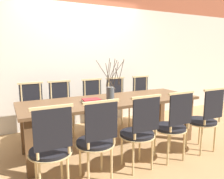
{
  "coord_description": "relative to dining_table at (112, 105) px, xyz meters",
  "views": [
    {
      "loc": [
        -1.46,
        -2.9,
        1.46
      ],
      "look_at": [
        0.0,
        0.0,
        0.9
      ],
      "focal_mm": 35.0,
      "sensor_mm": 36.0,
      "label": 1
    }
  ],
  "objects": [
    {
      "name": "wall_rear",
      "position": [
        0.0,
        1.32,
        0.94
      ],
      "size": [
        12.0,
        0.06,
        3.2
      ],
      "color": "beige",
      "rests_on": "ground_plane"
    },
    {
      "name": "dining_table",
      "position": [
        0.0,
        0.0,
        0.0
      ],
      "size": [
        2.71,
        0.9,
        0.75
      ],
      "color": "brown",
      "rests_on": "ground_plane"
    },
    {
      "name": "chair_far_right",
      "position": [
        0.53,
        0.78,
        -0.14
      ],
      "size": [
        0.45,
        0.45,
        0.97
      ],
      "rotation": [
        0.0,
        0.0,
        3.14
      ],
      "color": "black",
      "rests_on": "ground_plane"
    },
    {
      "name": "chair_far_center",
      "position": [
        0.03,
        0.78,
        -0.14
      ],
      "size": [
        0.45,
        0.45,
        0.97
      ],
      "rotation": [
        0.0,
        0.0,
        3.14
      ],
      "color": "black",
      "rests_on": "ground_plane"
    },
    {
      "name": "chair_far_left",
      "position": [
        -0.58,
        0.78,
        -0.14
      ],
      "size": [
        0.45,
        0.45,
        0.97
      ],
      "rotation": [
        0.0,
        0.0,
        3.14
      ],
      "color": "black",
      "rests_on": "ground_plane"
    },
    {
      "name": "vase_centerpiece",
      "position": [
        -0.06,
        -0.07,
        0.22
      ],
      "size": [
        0.42,
        0.42,
        0.62
      ],
      "color": "#4C5156",
      "rests_on": "dining_table"
    },
    {
      "name": "chair_near_rightend",
      "position": [
        1.12,
        -0.78,
        -0.14
      ],
      "size": [
        0.45,
        0.45,
        0.97
      ],
      "color": "black",
      "rests_on": "ground_plane"
    },
    {
      "name": "chair_near_right",
      "position": [
        0.52,
        -0.78,
        -0.14
      ],
      "size": [
        0.45,
        0.45,
        0.97
      ],
      "color": "black",
      "rests_on": "ground_plane"
    },
    {
      "name": "ground_plane",
      "position": [
        0.0,
        0.0,
        -0.66
      ],
      "size": [
        16.0,
        16.0,
        0.0
      ],
      "primitive_type": "plane",
      "color": "#A87F51"
    },
    {
      "name": "book_stack",
      "position": [
        -0.36,
        -0.06,
        0.12
      ],
      "size": [
        0.26,
        0.21,
        0.05
      ],
      "color": "#1E6B4C",
      "rests_on": "dining_table"
    },
    {
      "name": "chair_far_rightend",
      "position": [
        1.13,
        0.78,
        -0.14
      ],
      "size": [
        0.45,
        0.45,
        0.97
      ],
      "rotation": [
        0.0,
        0.0,
        3.14
      ],
      "color": "black",
      "rests_on": "ground_plane"
    },
    {
      "name": "chair_far_leftend",
      "position": [
        -1.06,
        0.78,
        -0.14
      ],
      "size": [
        0.45,
        0.45,
        0.97
      ],
      "rotation": [
        0.0,
        0.0,
        3.14
      ],
      "color": "black",
      "rests_on": "ground_plane"
    },
    {
      "name": "chair_near_leftend",
      "position": [
        -1.08,
        -0.78,
        -0.14
      ],
      "size": [
        0.45,
        0.45,
        0.97
      ],
      "color": "black",
      "rests_on": "ground_plane"
    },
    {
      "name": "chair_near_left",
      "position": [
        -0.58,
        -0.78,
        -0.14
      ],
      "size": [
        0.45,
        0.45,
        0.97
      ],
      "color": "black",
      "rests_on": "ground_plane"
    },
    {
      "name": "chair_near_center",
      "position": [
        -0.01,
        -0.78,
        -0.14
      ],
      "size": [
        0.45,
        0.45,
        0.97
      ],
      "color": "black",
      "rests_on": "ground_plane"
    }
  ]
}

